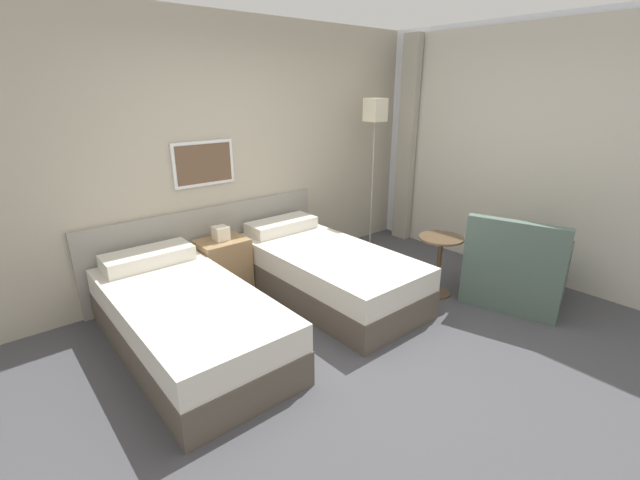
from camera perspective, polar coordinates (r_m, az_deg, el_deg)
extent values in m
plane|color=#47474C|center=(3.65, 6.43, -13.85)|extent=(16.00, 16.00, 0.00)
cube|color=#B7AD99|center=(4.68, -11.16, 11.24)|extent=(10.00, 0.06, 2.70)
cube|color=gray|center=(4.69, -14.31, -0.73)|extent=(2.60, 0.04, 0.84)
cube|color=white|center=(4.47, -15.27, 9.82)|extent=(0.64, 0.03, 0.44)
cube|color=brown|center=(4.46, -15.18, 9.80)|extent=(0.58, 0.01, 0.38)
cube|color=white|center=(5.09, 29.39, 9.79)|extent=(0.06, 4.47, 2.70)
cube|color=beige|center=(5.05, 29.14, 9.42)|extent=(0.03, 4.11, 2.64)
cube|color=#A8A393|center=(5.92, 11.48, 12.62)|extent=(0.10, 0.24, 2.64)
cube|color=brown|center=(3.68, -17.05, -11.81)|extent=(0.96, 2.01, 0.28)
cube|color=silver|center=(3.56, -17.44, -8.40)|extent=(0.96, 1.99, 0.22)
cube|color=silver|center=(4.16, -21.94, -2.15)|extent=(0.77, 0.34, 0.13)
cube|color=brown|center=(4.36, 0.95, -5.72)|extent=(0.96, 2.01, 0.28)
cube|color=silver|center=(4.26, 0.97, -2.71)|extent=(0.96, 1.99, 0.22)
cube|color=silver|center=(4.78, -5.14, 1.95)|extent=(0.77, 0.34, 0.13)
cube|color=#9E7A51|center=(4.53, -12.74, -3.29)|extent=(0.49, 0.38, 0.56)
cube|color=beige|center=(4.41, -13.08, 0.88)|extent=(0.14, 0.14, 0.14)
cylinder|color=#9E9993|center=(5.65, 6.63, -1.19)|extent=(0.24, 0.24, 0.02)
cylinder|color=#9E9993|center=(5.41, 6.96, 6.88)|extent=(0.02, 0.02, 1.61)
cube|color=beige|center=(5.29, 7.39, 16.83)|extent=(0.21, 0.21, 0.26)
cylinder|color=brown|center=(4.61, 15.19, -6.78)|extent=(0.28, 0.28, 0.01)
cylinder|color=brown|center=(4.49, 15.52, -3.36)|extent=(0.05, 0.05, 0.58)
cylinder|color=brown|center=(4.38, 15.88, 0.26)|extent=(0.44, 0.44, 0.02)
cube|color=#4C6056|center=(4.69, 24.54, -4.77)|extent=(0.98, 1.05, 0.42)
cube|color=#4C6056|center=(4.22, 24.58, -0.85)|extent=(0.34, 0.86, 0.48)
cube|color=#4C6056|center=(4.55, 29.82, -2.27)|extent=(0.65, 0.27, 0.18)
cube|color=#4C6056|center=(4.64, 20.39, -0.45)|extent=(0.65, 0.27, 0.18)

